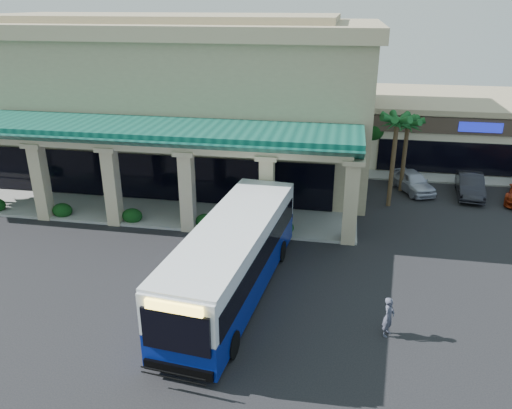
% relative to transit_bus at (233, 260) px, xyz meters
% --- Properties ---
extents(ground, '(110.00, 110.00, 0.00)m').
position_rel_transit_bus_xyz_m(ground, '(-1.03, 1.00, -1.72)').
color(ground, black).
extents(main_building, '(30.80, 14.80, 11.35)m').
position_rel_transit_bus_xyz_m(main_building, '(-9.03, 17.00, 3.95)').
color(main_building, tan).
rests_on(main_building, ground).
extents(arcade, '(30.00, 6.20, 5.70)m').
position_rel_transit_bus_xyz_m(arcade, '(-9.03, 7.80, 1.13)').
color(arcade, '#0B4339').
rests_on(arcade, ground).
extents(strip_mall, '(22.50, 12.50, 4.90)m').
position_rel_transit_bus_xyz_m(strip_mall, '(16.97, 25.00, 0.73)').
color(strip_mall, beige).
rests_on(strip_mall, ground).
extents(palm_0, '(2.40, 2.40, 6.60)m').
position_rel_transit_bus_xyz_m(palm_0, '(7.47, 12.00, 1.58)').
color(palm_0, '#144E1F').
rests_on(palm_0, ground).
extents(palm_1, '(2.40, 2.40, 5.80)m').
position_rel_transit_bus_xyz_m(palm_1, '(8.47, 15.00, 1.18)').
color(palm_1, '#144E1F').
rests_on(palm_1, ground).
extents(broadleaf_tree, '(2.60, 2.60, 4.81)m').
position_rel_transit_bus_xyz_m(broadleaf_tree, '(6.47, 20.00, 0.68)').
color(broadleaf_tree, black).
rests_on(broadleaf_tree, ground).
extents(transit_bus, '(4.11, 12.57, 3.45)m').
position_rel_transit_bus_xyz_m(transit_bus, '(0.00, 0.00, 0.00)').
color(transit_bus, navy).
rests_on(transit_bus, ground).
extents(pedestrian, '(0.62, 0.72, 1.67)m').
position_rel_transit_bus_xyz_m(pedestrian, '(6.59, -1.79, -0.89)').
color(pedestrian, '#3E4051').
rests_on(pedestrian, ground).
extents(car_silver, '(3.17, 4.50, 1.42)m').
position_rel_transit_bus_xyz_m(car_silver, '(9.23, 15.04, -1.01)').
color(car_silver, '#B2B5C7').
rests_on(car_silver, ground).
extents(car_white, '(2.02, 4.63, 1.48)m').
position_rel_transit_bus_xyz_m(car_white, '(12.93, 14.84, -0.98)').
color(car_white, black).
rests_on(car_white, ground).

